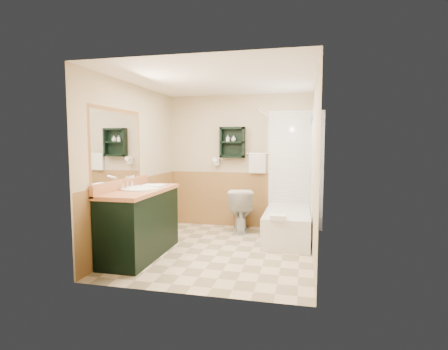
# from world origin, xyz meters

# --- Properties ---
(floor) EXTENTS (3.00, 3.00, 0.00)m
(floor) POSITION_xyz_m (0.00, 0.00, 0.00)
(floor) COLOR beige
(floor) RESTS_ON ground
(back_wall) EXTENTS (2.60, 0.04, 2.40)m
(back_wall) POSITION_xyz_m (0.00, 1.52, 1.20)
(back_wall) COLOR beige
(back_wall) RESTS_ON ground
(left_wall) EXTENTS (0.04, 3.00, 2.40)m
(left_wall) POSITION_xyz_m (-1.32, 0.00, 1.20)
(left_wall) COLOR beige
(left_wall) RESTS_ON ground
(right_wall) EXTENTS (0.04, 3.00, 2.40)m
(right_wall) POSITION_xyz_m (1.32, 0.00, 1.20)
(right_wall) COLOR beige
(right_wall) RESTS_ON ground
(ceiling) EXTENTS (2.60, 3.00, 0.04)m
(ceiling) POSITION_xyz_m (0.00, 0.00, 2.42)
(ceiling) COLOR white
(ceiling) RESTS_ON back_wall
(wainscot_left) EXTENTS (2.98, 2.98, 1.00)m
(wainscot_left) POSITION_xyz_m (-1.29, 0.00, 0.50)
(wainscot_left) COLOR #AC7D45
(wainscot_left) RESTS_ON left_wall
(wainscot_back) EXTENTS (2.58, 2.58, 1.00)m
(wainscot_back) POSITION_xyz_m (0.00, 1.49, 0.50)
(wainscot_back) COLOR #AC7D45
(wainscot_back) RESTS_ON back_wall
(mirror_frame) EXTENTS (1.30, 1.30, 1.00)m
(mirror_frame) POSITION_xyz_m (-1.27, -0.55, 1.50)
(mirror_frame) COLOR olive
(mirror_frame) RESTS_ON left_wall
(mirror_glass) EXTENTS (1.20, 1.20, 0.90)m
(mirror_glass) POSITION_xyz_m (-1.27, -0.55, 1.50)
(mirror_glass) COLOR white
(mirror_glass) RESTS_ON left_wall
(tile_right) EXTENTS (1.50, 1.50, 2.10)m
(tile_right) POSITION_xyz_m (1.28, 0.75, 1.05)
(tile_right) COLOR white
(tile_right) RESTS_ON right_wall
(tile_back) EXTENTS (0.95, 0.95, 2.10)m
(tile_back) POSITION_xyz_m (1.03, 1.48, 1.05)
(tile_back) COLOR white
(tile_back) RESTS_ON back_wall
(tile_accent) EXTENTS (1.50, 1.50, 0.10)m
(tile_accent) POSITION_xyz_m (1.27, 0.75, 1.90)
(tile_accent) COLOR #134532
(tile_accent) RESTS_ON right_wall
(wall_shelf) EXTENTS (0.45, 0.15, 0.55)m
(wall_shelf) POSITION_xyz_m (-0.10, 1.41, 1.55)
(wall_shelf) COLOR black
(wall_shelf) RESTS_ON back_wall
(hair_dryer) EXTENTS (0.10, 0.24, 0.18)m
(hair_dryer) POSITION_xyz_m (-0.40, 1.43, 1.20)
(hair_dryer) COLOR white
(hair_dryer) RESTS_ON back_wall
(towel_bar) EXTENTS (0.40, 0.06, 0.40)m
(towel_bar) POSITION_xyz_m (0.35, 1.45, 1.35)
(towel_bar) COLOR white
(towel_bar) RESTS_ON back_wall
(curtain_rod) EXTENTS (0.03, 1.60, 0.03)m
(curtain_rod) POSITION_xyz_m (0.53, 0.75, 2.00)
(curtain_rod) COLOR silver
(curtain_rod) RESTS_ON back_wall
(shower_curtain) EXTENTS (1.05, 1.05, 1.70)m
(shower_curtain) POSITION_xyz_m (0.53, 0.92, 1.15)
(shower_curtain) COLOR beige
(shower_curtain) RESTS_ON curtain_rod
(vanity) EXTENTS (0.59, 1.45, 0.92)m
(vanity) POSITION_xyz_m (-0.99, -0.48, 0.46)
(vanity) COLOR black
(vanity) RESTS_ON ground
(bathtub) EXTENTS (0.70, 1.50, 0.47)m
(bathtub) POSITION_xyz_m (0.93, 0.81, 0.23)
(bathtub) COLOR white
(bathtub) RESTS_ON ground
(toilet) EXTENTS (0.56, 0.83, 0.75)m
(toilet) POSITION_xyz_m (0.09, 1.16, 0.37)
(toilet) COLOR white
(toilet) RESTS_ON ground
(counter_towel) EXTENTS (0.30, 0.24, 0.04)m
(counter_towel) POSITION_xyz_m (-0.90, -0.26, 0.94)
(counter_towel) COLOR white
(counter_towel) RESTS_ON vanity
(vanity_book) EXTENTS (0.18, 0.03, 0.25)m
(vanity_book) POSITION_xyz_m (-1.16, -0.09, 1.04)
(vanity_book) COLOR black
(vanity_book) RESTS_ON vanity
(tub_towel) EXTENTS (0.22, 0.19, 0.07)m
(tub_towel) POSITION_xyz_m (0.82, 0.11, 0.50)
(tub_towel) COLOR white
(tub_towel) RESTS_ON bathtub
(soap_bottle_a) EXTENTS (0.07, 0.13, 0.05)m
(soap_bottle_a) POSITION_xyz_m (-0.18, 1.40, 1.59)
(soap_bottle_a) COLOR white
(soap_bottle_a) RESTS_ON wall_shelf
(soap_bottle_b) EXTENTS (0.10, 0.12, 0.08)m
(soap_bottle_b) POSITION_xyz_m (-0.08, 1.40, 1.61)
(soap_bottle_b) COLOR white
(soap_bottle_b) RESTS_ON wall_shelf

